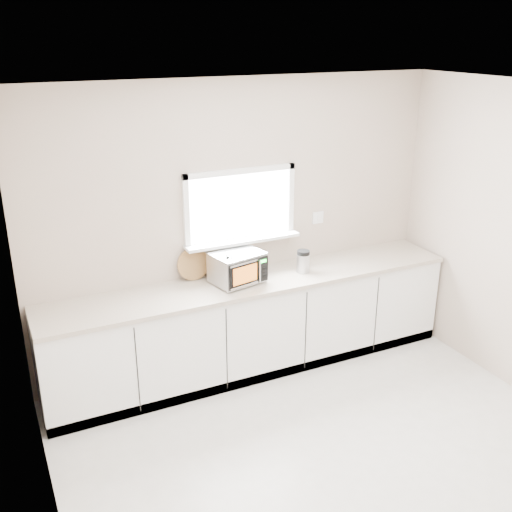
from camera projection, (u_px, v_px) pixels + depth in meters
ground at (352, 477)px, 4.39m from camera, size 4.00×4.00×0.00m
back_wall at (240, 225)px, 5.59m from camera, size 4.00×0.17×2.70m
cabinets at (253, 326)px, 5.67m from camera, size 3.92×0.60×0.88m
countertop at (254, 282)px, 5.50m from camera, size 3.92×0.64×0.04m
microwave at (238, 267)px, 5.38m from camera, size 0.50×0.43×0.28m
knife_block at (229, 272)px, 5.31m from camera, size 0.17×0.24×0.32m
cutting_board at (193, 264)px, 5.45m from camera, size 0.30×0.07×0.30m
coffee_grinder at (303, 261)px, 5.63m from camera, size 0.15×0.15×0.22m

